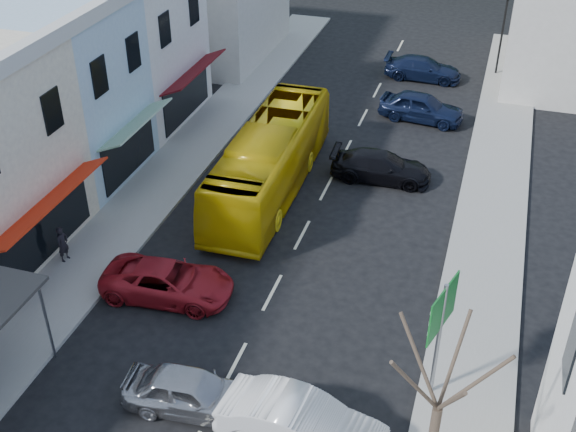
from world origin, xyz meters
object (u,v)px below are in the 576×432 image
object	(u,v)px
car_white	(303,429)
car_red	(168,281)
car_silver	(191,392)
traffic_signal	(502,34)
pedestrian_left	(62,242)
bus	(270,161)
street_tree	(438,409)
direction_sign	(438,342)

from	to	relation	value
car_white	car_red	distance (m)	8.45
car_red	car_silver	bearing A→B (deg)	-152.13
car_white	car_red	xyz separation A→B (m)	(-6.70, 5.14, 0.00)
car_white	traffic_signal	xyz separation A→B (m)	(3.52, 31.00, 1.94)
traffic_signal	pedestrian_left	bearing A→B (deg)	43.36
bus	car_red	xyz separation A→B (m)	(-1.20, -8.40, -0.85)
car_silver	bus	bearing A→B (deg)	3.27
pedestrian_left	traffic_signal	size ratio (longest dim) A/B	0.32
car_white	traffic_signal	distance (m)	31.26
car_silver	traffic_signal	world-z (taller)	traffic_signal
car_silver	street_tree	world-z (taller)	street_tree
bus	direction_sign	distance (m)	13.66
car_silver	direction_sign	size ratio (longest dim) A/B	1.00
pedestrian_left	direction_sign	size ratio (longest dim) A/B	0.39
pedestrian_left	direction_sign	bearing A→B (deg)	-92.37
bus	car_white	bearing A→B (deg)	-68.98
direction_sign	street_tree	xyz separation A→B (m)	(0.35, -3.84, 1.30)
bus	car_red	world-z (taller)	bus
car_silver	car_white	world-z (taller)	same
car_silver	traffic_signal	size ratio (longest dim) A/B	0.83
pedestrian_left	car_white	bearing A→B (deg)	-108.95
bus	direction_sign	world-z (taller)	direction_sign
car_white	car_red	bearing A→B (deg)	58.10
car_white	direction_sign	xyz separation A→B (m)	(3.32, 3.14, 1.51)
car_silver	car_red	world-z (taller)	same
car_white	pedestrian_left	bearing A→B (deg)	68.78
pedestrian_left	direction_sign	world-z (taller)	direction_sign
bus	traffic_signal	xyz separation A→B (m)	(9.03, 17.46, 1.09)
car_red	direction_sign	world-z (taller)	direction_sign
car_silver	direction_sign	xyz separation A→B (m)	(6.99, 2.80, 1.51)
bus	pedestrian_left	distance (m)	9.80
car_silver	pedestrian_left	world-z (taller)	pedestrian_left
car_white	pedestrian_left	size ratio (longest dim) A/B	2.59
car_red	traffic_signal	world-z (taller)	traffic_signal
car_silver	street_tree	bearing A→B (deg)	-102.74
bus	car_red	size ratio (longest dim) A/B	2.52
car_white	bus	bearing A→B (deg)	27.70
bus	car_red	distance (m)	8.53
traffic_signal	bus	bearing A→B (deg)	46.85
bus	pedestrian_left	size ratio (longest dim) A/B	6.82
car_red	street_tree	bearing A→B (deg)	-123.85
car_red	pedestrian_left	distance (m)	4.87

